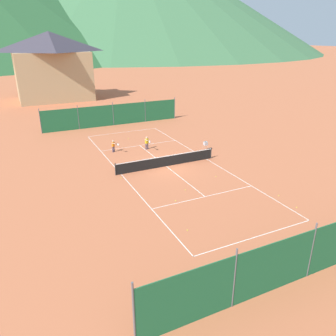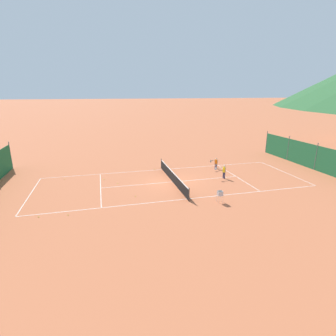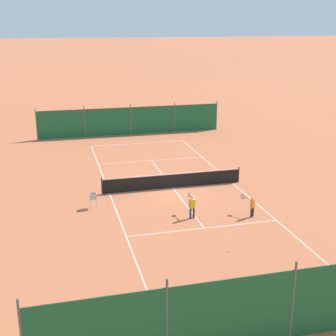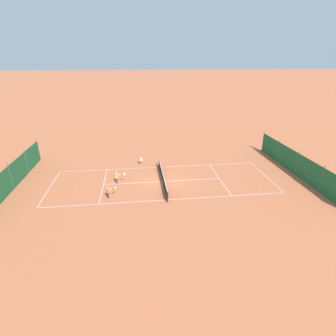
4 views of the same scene
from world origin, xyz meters
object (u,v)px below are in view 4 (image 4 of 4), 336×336
(player_far_baseline, at_px, (117,177))
(tennis_ball_alley_right, at_px, (224,162))
(tennis_ball_by_net_right, at_px, (77,187))
(player_near_baseline, at_px, (108,191))
(tennis_ball_near_corner, at_px, (238,162))
(tennis_ball_alley_left, at_px, (259,190))
(tennis_ball_mid_court, at_px, (192,170))
(tennis_ball_far_corner, at_px, (208,182))
(tennis_net, at_px, (163,177))
(tennis_ball_by_net_left, at_px, (223,187))
(tennis_ball_service_box, at_px, (176,200))
(ball_hopper, at_px, (141,160))

(player_far_baseline, height_order, tennis_ball_alley_right, player_far_baseline)
(player_far_baseline, height_order, tennis_ball_by_net_right, player_far_baseline)
(player_far_baseline, height_order, player_near_baseline, player_far_baseline)
(player_near_baseline, height_order, tennis_ball_alley_right, player_near_baseline)
(player_far_baseline, distance_m, tennis_ball_near_corner, 15.96)
(tennis_ball_alley_left, relative_size, tennis_ball_mid_court, 1.00)
(player_near_baseline, bearing_deg, tennis_ball_far_corner, -78.05)
(tennis_net, height_order, player_far_baseline, player_far_baseline)
(tennis_ball_far_corner, bearing_deg, player_far_baseline, 84.21)
(tennis_ball_by_net_left, bearing_deg, tennis_ball_service_box, 112.35)
(tennis_ball_near_corner, xyz_separation_m, tennis_ball_by_net_left, (-6.77, 4.30, 0.00))
(tennis_ball_alley_right, bearing_deg, tennis_ball_alley_left, -172.18)
(tennis_ball_by_net_left, height_order, tennis_ball_mid_court, same)
(player_near_baseline, xyz_separation_m, tennis_ball_near_corner, (7.59, -15.98, -0.66))
(tennis_ball_far_corner, relative_size, ball_hopper, 0.07)
(tennis_ball_service_box, relative_size, tennis_ball_mid_court, 1.00)
(tennis_ball_by_net_left, xyz_separation_m, tennis_ball_mid_court, (4.82, 2.31, 0.00))
(tennis_ball_alley_left, height_order, tennis_ball_by_net_left, same)
(tennis_ball_alley_left, bearing_deg, tennis_ball_alley_right, 7.82)
(tennis_ball_service_box, distance_m, tennis_ball_mid_court, 7.61)
(tennis_ball_by_net_right, bearing_deg, tennis_ball_alley_right, -74.08)
(tennis_ball_alley_right, distance_m, tennis_ball_service_box, 11.97)
(tennis_ball_by_net_left, xyz_separation_m, tennis_ball_by_net_right, (1.88, 15.23, 0.00))
(tennis_net, xyz_separation_m, tennis_ball_alley_left, (-3.21, -9.66, -0.47))
(tennis_ball_alley_right, height_order, tennis_ball_by_net_right, same)
(player_near_baseline, xyz_separation_m, tennis_ball_alley_right, (7.75, -14.16, -0.66))
(tennis_ball_alley_left, relative_size, tennis_ball_near_corner, 1.00)
(player_far_baseline, xyz_separation_m, tennis_ball_near_corner, (4.37, -15.33, -0.73))
(tennis_ball_alley_left, bearing_deg, tennis_ball_far_corner, 62.79)
(ball_hopper, bearing_deg, tennis_ball_alley_right, -92.88)
(tennis_ball_mid_court, height_order, ball_hopper, ball_hopper)
(player_near_baseline, distance_m, tennis_ball_far_corner, 10.75)
(tennis_net, height_order, tennis_ball_by_net_left, tennis_net)
(tennis_ball_far_corner, xyz_separation_m, ball_hopper, (6.06, 7.07, 0.62))
(tennis_ball_by_net_left, bearing_deg, tennis_ball_by_net_right, 82.96)
(tennis_ball_far_corner, bearing_deg, tennis_ball_alley_left, -117.21)
(player_near_baseline, bearing_deg, tennis_ball_mid_court, -59.01)
(tennis_net, xyz_separation_m, tennis_ball_near_corner, (4.59, -10.39, -0.47))
(tennis_ball_by_net_right, bearing_deg, tennis_ball_alley_left, -98.83)
(tennis_net, relative_size, player_far_baseline, 7.05)
(tennis_ball_alley_right, relative_size, tennis_ball_near_corner, 1.00)
(tennis_ball_by_net_left, bearing_deg, player_near_baseline, 93.99)
(tennis_ball_by_net_left, distance_m, tennis_ball_by_net_right, 15.35)
(tennis_ball_near_corner, xyz_separation_m, tennis_ball_service_box, (-8.95, 9.59, 0.00))
(tennis_ball_far_corner, relative_size, tennis_ball_by_net_right, 1.00)
(tennis_ball_alley_right, bearing_deg, player_far_baseline, 108.53)
(player_near_baseline, bearing_deg, tennis_ball_near_corner, -64.60)
(player_far_baseline, bearing_deg, tennis_ball_alley_right, -71.47)
(tennis_ball_mid_court, bearing_deg, player_far_baseline, 105.45)
(tennis_ball_by_net_left, bearing_deg, tennis_ball_near_corner, -32.41)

